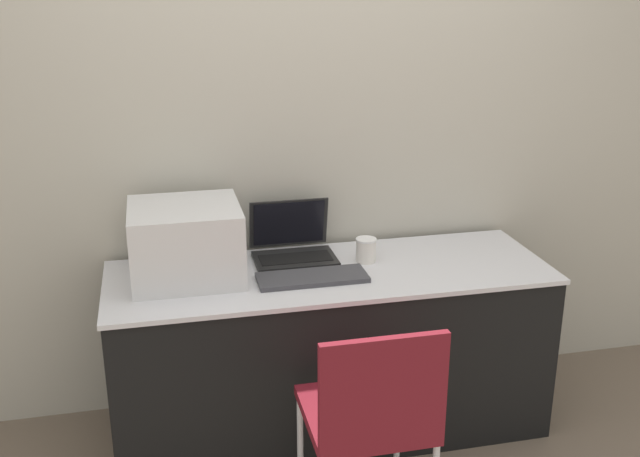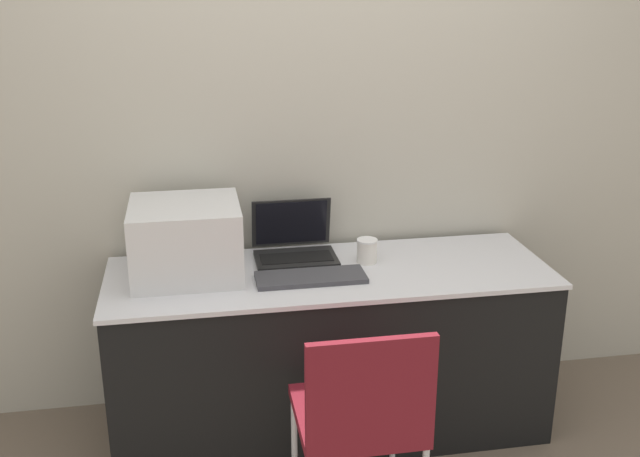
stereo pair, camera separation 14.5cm
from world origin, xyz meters
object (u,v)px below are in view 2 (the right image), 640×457
Objects in this scene: external_keyboard at (311,277)px; chair at (361,411)px; coffee_cup at (367,251)px; printer at (186,237)px; laptop_left at (294,245)px.

chair reaches higher than external_keyboard.
coffee_cup is (0.27, 0.15, 0.04)m from external_keyboard.
external_keyboard is 0.53× the size of chair.
printer is 0.49m from laptop_left.
chair is (-0.19, -0.75, -0.30)m from coffee_cup.
coffee_cup reaches higher than external_keyboard.
external_keyboard is at bearing -83.95° from laptop_left.
printer is at bearing -165.13° from laptop_left.
printer is 0.54m from external_keyboard.
printer is 0.99× the size of external_keyboard.
external_keyboard is 0.31m from coffee_cup.
coffee_cup reaches higher than chair.
laptop_left is at bearing 96.05° from external_keyboard.
external_keyboard is 4.26× the size of coffee_cup.
laptop_left is at bearing 14.87° from printer.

